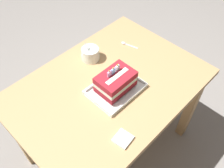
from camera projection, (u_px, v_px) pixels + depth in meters
ground_plane at (109, 145)px, 1.96m from camera, size 8.00×8.00×0.00m
dining_table at (109, 97)px, 1.49m from camera, size 1.10×0.78×0.73m
foil_tray at (116, 89)px, 1.37m from camera, size 0.29×0.22×0.02m
birthday_cake at (116, 81)px, 1.32m from camera, size 0.20×0.14×0.15m
bowl_stack at (90, 54)px, 1.51m from camera, size 0.11×0.11×0.12m
serving_spoon_near_tray at (126, 44)px, 1.63m from camera, size 0.05×0.12×0.01m
napkin_pile at (123, 139)px, 1.18m from camera, size 0.09×0.09×0.01m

